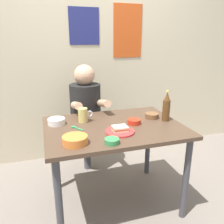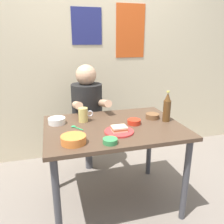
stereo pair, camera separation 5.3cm
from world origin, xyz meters
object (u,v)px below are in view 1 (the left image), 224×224
object	(u,v)px
stool	(87,140)
sandwich	(119,129)
sauce_bowl_chili	(134,121)
beer_mug	(83,115)
plate_orange	(119,132)
beer_bottle	(166,107)
person_seated	(86,104)
dining_table	(114,136)

from	to	relation	value
stool	sandwich	xyz separation A→B (m)	(0.11, -0.78, 0.42)
sauce_bowl_chili	sandwich	bearing A→B (deg)	-141.89
stool	beer_mug	xyz separation A→B (m)	(-0.11, -0.47, 0.45)
plate_orange	beer_mug	xyz separation A→B (m)	(-0.22, 0.31, 0.05)
beer_bottle	sauce_bowl_chili	world-z (taller)	beer_bottle
person_seated	sandwich	distance (m)	0.78
dining_table	beer_bottle	size ratio (longest dim) A/B	4.20
beer_bottle	stool	bearing A→B (deg)	131.59
dining_table	stool	world-z (taller)	dining_table
person_seated	plate_orange	size ratio (longest dim) A/B	3.27
person_seated	beer_mug	bearing A→B (deg)	-103.16
plate_orange	sandwich	world-z (taller)	sandwich
dining_table	sandwich	bearing A→B (deg)	-91.44
dining_table	stool	size ratio (longest dim) A/B	2.44
sauce_bowl_chili	stool	bearing A→B (deg)	113.81
dining_table	person_seated	xyz separation A→B (m)	(-0.11, 0.62, 0.12)
stool	sauce_bowl_chili	world-z (taller)	sauce_bowl_chili
person_seated	plate_orange	xyz separation A→B (m)	(0.11, -0.77, -0.02)
beer_mug	plate_orange	bearing A→B (deg)	-55.05
dining_table	person_seated	size ratio (longest dim) A/B	1.53
stool	sauce_bowl_chili	bearing A→B (deg)	-66.19
stool	beer_bottle	distance (m)	1.00
stool	plate_orange	xyz separation A→B (m)	(0.11, -0.78, 0.40)
plate_orange	beer_mug	world-z (taller)	beer_mug
stool	beer_mug	distance (m)	0.66
person_seated	beer_bottle	world-z (taller)	person_seated
stool	sandwich	distance (m)	0.89
dining_table	sauce_bowl_chili	size ratio (longest dim) A/B	10.00
sandwich	beer_mug	size ratio (longest dim) A/B	0.87
dining_table	beer_bottle	xyz separation A→B (m)	(0.46, -0.02, 0.21)
person_seated	sauce_bowl_chili	world-z (taller)	person_seated
stool	plate_orange	distance (m)	0.88
sandwich	beer_bottle	distance (m)	0.49
dining_table	sauce_bowl_chili	bearing A→B (deg)	-4.42
plate_orange	dining_table	bearing A→B (deg)	88.56
dining_table	plate_orange	bearing A→B (deg)	-91.44
beer_bottle	sauce_bowl_chili	xyz separation A→B (m)	(-0.29, 0.00, -0.10)
dining_table	stool	distance (m)	0.71
sandwich	beer_bottle	world-z (taller)	beer_bottle
stool	person_seated	distance (m)	0.42
stool	sandwich	bearing A→B (deg)	-82.04
stool	person_seated	size ratio (longest dim) A/B	0.63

